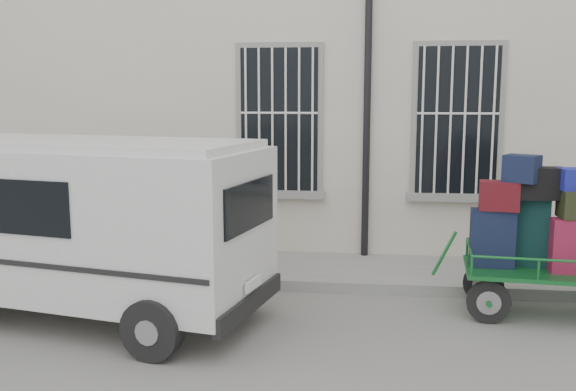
% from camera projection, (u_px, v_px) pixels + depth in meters
% --- Properties ---
extents(ground, '(80.00, 80.00, 0.00)m').
position_uv_depth(ground, '(279.00, 327.00, 7.33)').
color(ground, slate).
rests_on(ground, ground).
extents(building, '(24.00, 5.15, 6.00)m').
position_uv_depth(building, '(318.00, 76.00, 12.27)').
color(building, beige).
rests_on(building, ground).
extents(sidewalk, '(24.00, 1.70, 0.15)m').
position_uv_depth(sidewalk, '(299.00, 270.00, 9.48)').
color(sidewalk, gray).
rests_on(sidewalk, ground).
extents(luggage_cart, '(2.68, 1.22, 1.94)m').
position_uv_depth(luggage_cart, '(562.00, 236.00, 7.53)').
color(luggage_cart, black).
rests_on(luggage_cart, ground).
extents(van, '(4.47, 2.58, 2.12)m').
position_uv_depth(van, '(86.00, 218.00, 7.48)').
color(van, silver).
rests_on(van, ground).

